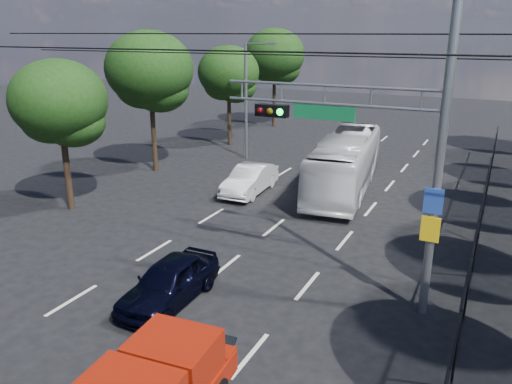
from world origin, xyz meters
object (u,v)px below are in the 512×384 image
Objects in this scene: signal_mast at (395,128)px; white_van at (250,179)px; navy_hatchback at (169,282)px; white_bus at (345,163)px.

signal_mast reaches higher than white_van.
signal_mast is at bearing 24.60° from navy_hatchback.
navy_hatchback is (-5.60, -2.73, -4.58)m from signal_mast.
white_bus is at bearing 82.68° from navy_hatchback.
white_bus is (1.35, 13.07, 0.74)m from navy_hatchback.
white_van is (-8.28, 7.70, -4.55)m from signal_mast.
white_bus reaches higher than navy_hatchback.
signal_mast is 2.46× the size of navy_hatchback.
navy_hatchback is 13.16m from white_bus.
navy_hatchback is 0.38× the size of white_bus.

